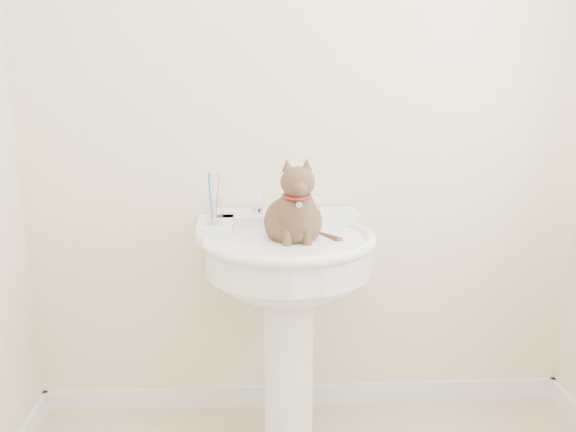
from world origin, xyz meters
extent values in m
cube|color=white|center=(0.00, 1.09, 0.04)|extent=(2.20, 0.02, 0.09)
cylinder|color=white|center=(-0.08, 0.80, 0.34)|extent=(0.19, 0.19, 0.67)
cylinder|color=white|center=(-0.08, 0.80, 0.77)|extent=(0.59, 0.59, 0.13)
ellipsoid|color=white|center=(-0.08, 0.80, 0.71)|extent=(0.54, 0.47, 0.21)
torus|color=white|center=(-0.08, 0.80, 0.83)|extent=(0.63, 0.63, 0.04)
cube|color=white|center=(-0.08, 1.01, 0.85)|extent=(0.55, 0.15, 0.06)
cube|color=white|center=(-0.34, 0.89, 0.85)|extent=(0.13, 0.20, 0.06)
cylinder|color=silver|center=(-0.08, 0.97, 0.90)|extent=(0.05, 0.05, 0.05)
cylinder|color=silver|center=(-0.08, 0.92, 0.93)|extent=(0.04, 0.04, 0.14)
sphere|color=white|center=(-0.19, 0.99, 0.92)|extent=(0.06, 0.06, 0.06)
sphere|color=white|center=(0.03, 0.99, 0.92)|extent=(0.06, 0.06, 0.06)
cube|color=gold|center=(-0.03, 1.06, 0.89)|extent=(0.09, 0.06, 0.03)
cylinder|color=silver|center=(-0.34, 0.85, 0.88)|extent=(0.07, 0.07, 0.01)
cylinder|color=white|center=(-0.34, 0.85, 0.93)|extent=(0.06, 0.06, 0.09)
cylinder|color=#2880C7|center=(-0.35, 0.85, 0.98)|extent=(0.01, 0.01, 0.17)
cylinder|color=white|center=(-0.34, 0.85, 0.98)|extent=(0.01, 0.01, 0.17)
cylinder|color=pink|center=(-0.33, 0.85, 0.98)|extent=(0.01, 0.01, 0.17)
ellipsoid|color=brown|center=(-0.06, 0.82, 0.89)|extent=(0.21, 0.24, 0.19)
ellipsoid|color=brown|center=(-0.06, 0.74, 0.95)|extent=(0.13, 0.13, 0.17)
ellipsoid|color=brown|center=(-0.06, 0.71, 1.06)|extent=(0.12, 0.10, 0.10)
cone|color=brown|center=(-0.10, 0.73, 1.11)|extent=(0.04, 0.04, 0.05)
cone|color=brown|center=(-0.03, 0.73, 1.11)|extent=(0.04, 0.04, 0.05)
cylinder|color=brown|center=(0.04, 0.84, 0.83)|extent=(0.03, 0.03, 0.22)
torus|color=maroon|center=(-0.06, 0.72, 1.01)|extent=(0.10, 0.10, 0.01)
camera|label=1|loc=(-0.19, -1.36, 1.50)|focal=40.00mm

